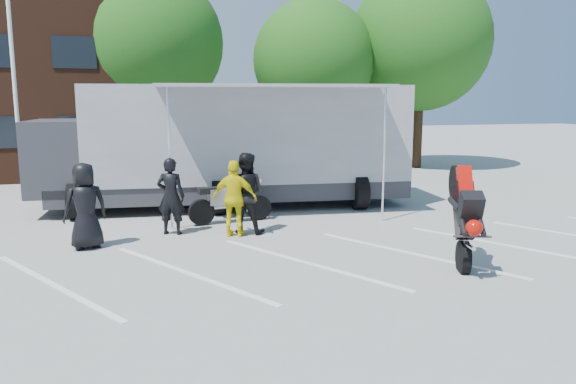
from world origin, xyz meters
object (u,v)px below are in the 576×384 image
tree_left (152,44)px  spectator_leather_b (171,196)px  parked_motorcycle (231,223)px  spectator_hivis (235,199)px  tree_mid (314,60)px  spectator_leather_c (245,193)px  spectator_leather_a (85,206)px  flagpole (20,40)px  tree_right (420,41)px  transporter_truck (234,206)px  stunt_bike_rider (455,262)px

tree_left → spectator_leather_b: (-0.25, -11.76, -4.62)m
parked_motorcycle → spectator_leather_b: spectator_leather_b is taller
tree_left → spectator_hivis: bearing=-84.5°
tree_mid → parked_motorcycle: 12.42m
spectator_leather_c → tree_mid: bearing=-91.3°
spectator_leather_a → spectator_leather_b: 2.08m
flagpole → tree_right: size_ratio=0.88×
transporter_truck → spectator_leather_c: spectator_leather_c is taller
stunt_bike_rider → flagpole: bearing=153.4°
transporter_truck → parked_motorcycle: (-0.49, -2.22, 0.00)m
tree_mid → stunt_bike_rider: bearing=-97.3°
tree_mid → parked_motorcycle: size_ratio=3.29×
flagpole → tree_mid: 12.31m
parked_motorcycle → spectator_leather_b: size_ratio=1.24×
parked_motorcycle → spectator_leather_c: bearing=178.3°
flagpole → stunt_bike_rider: 14.41m
transporter_truck → spectator_leather_c: bearing=-89.9°
tree_left → parked_motorcycle: size_ratio=3.70×
spectator_leather_c → spectator_hivis: size_ratio=1.08×
spectator_leather_a → tree_right: bearing=-159.3°
spectator_leather_c → spectator_leather_b: bearing=12.7°
tree_right → stunt_bike_rider: 16.86m
flagpole → transporter_truck: size_ratio=0.69×
tree_mid → spectator_leather_b: bearing=-124.0°
flagpole → transporter_truck: flagpole is taller
spectator_leather_a → spectator_leather_c: size_ratio=0.96×
spectator_leather_a → spectator_hivis: size_ratio=1.04×
flagpole → tree_left: size_ratio=0.93×
parked_motorcycle → spectator_leather_a: spectator_leather_a is taller
tree_left → tree_mid: bearing=-8.1°
flagpole → tree_left: 7.37m
spectator_leather_b → spectator_hivis: size_ratio=1.02×
flagpole → tree_right: 16.88m
spectator_leather_c → spectator_hivis: 0.41m
flagpole → spectator_leather_a: bearing=-72.4°
stunt_bike_rider → spectator_leather_b: 6.74m
spectator_hivis → transporter_truck: bearing=-75.3°
transporter_truck → spectator_hivis: (-0.65, -3.71, 0.92)m
transporter_truck → spectator_leather_a: spectator_leather_a is taller
tree_right → parked_motorcycle: 15.36m
tree_left → spectator_hivis: tree_left is taller
tree_right → transporter_truck: bearing=-144.7°
parked_motorcycle → spectator_leather_c: 1.60m
tree_left → transporter_truck: 10.47m
transporter_truck → spectator_leather_b: bearing=-118.5°
parked_motorcycle → stunt_bike_rider: 6.12m
parked_motorcycle → spectator_leather_c: (0.15, -1.24, 1.00)m
parked_motorcycle → spectator_hivis: spectator_hivis is taller
tree_left → parked_motorcycle: 12.31m
tree_left → tree_right: bearing=-7.1°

